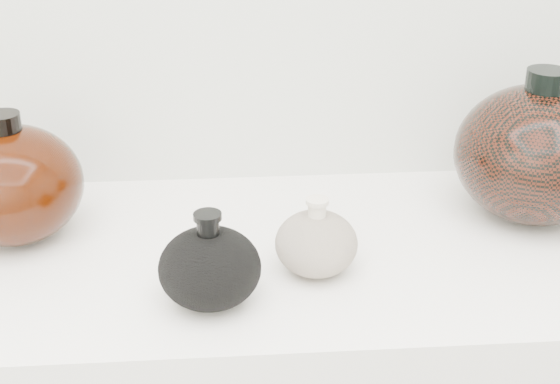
{
  "coord_description": "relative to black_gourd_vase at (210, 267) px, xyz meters",
  "views": [
    {
      "loc": [
        -0.03,
        -0.04,
        1.47
      ],
      "look_at": [
        0.04,
        0.92,
        1.01
      ],
      "focal_mm": 50.0,
      "sensor_mm": 36.0,
      "label": 1
    }
  ],
  "objects": [
    {
      "name": "right_round_pot",
      "position": [
        0.5,
        0.21,
        0.05
      ],
      "size": [
        0.32,
        0.32,
        0.24
      ],
      "color": "black",
      "rests_on": "display_counter"
    },
    {
      "name": "left_round_pot",
      "position": [
        -0.29,
        0.2,
        0.04
      ],
      "size": [
        0.26,
        0.26,
        0.2
      ],
      "color": "black",
      "rests_on": "display_counter"
    },
    {
      "name": "room",
      "position": [
        0.05,
        -0.54,
        0.35
      ],
      "size": [
        3.04,
        2.42,
        2.64
      ],
      "color": "slate",
      "rests_on": "ground"
    },
    {
      "name": "black_gourd_vase",
      "position": [
        0.0,
        0.0,
        0.0
      ],
      "size": [
        0.14,
        0.14,
        0.13
      ],
      "color": "black",
      "rests_on": "display_counter"
    },
    {
      "name": "cream_gourd_vase",
      "position": [
        0.14,
        0.07,
        -0.01
      ],
      "size": [
        0.14,
        0.14,
        0.11
      ],
      "color": "#C1AB96",
      "rests_on": "display_counter"
    }
  ]
}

